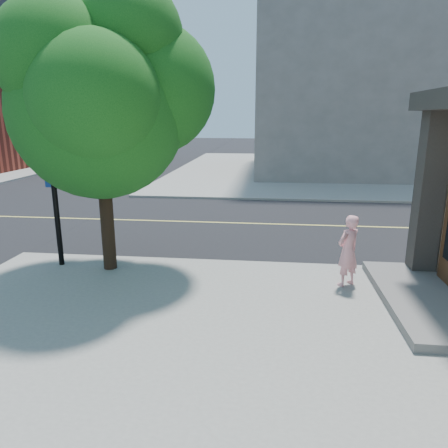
# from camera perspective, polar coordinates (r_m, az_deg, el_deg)

# --- Properties ---
(ground) EXTENTS (140.00, 140.00, 0.00)m
(ground) POSITION_cam_1_polar(r_m,az_deg,el_deg) (12.72, -22.09, -4.32)
(ground) COLOR black
(ground) RESTS_ON ground
(road_ew) EXTENTS (140.00, 9.00, 0.01)m
(road_ew) POSITION_cam_1_polar(r_m,az_deg,el_deg) (16.63, -14.84, 0.58)
(road_ew) COLOR black
(road_ew) RESTS_ON ground
(sidewalk_ne) EXTENTS (29.00, 25.00, 0.12)m
(sidewalk_ne) POSITION_cam_1_polar(r_m,az_deg,el_deg) (33.11, 19.69, 7.06)
(sidewalk_ne) COLOR gray
(sidewalk_ne) RESTS_ON ground
(filler_ne) EXTENTS (18.00, 16.00, 14.00)m
(filler_ne) POSITION_cam_1_polar(r_m,az_deg,el_deg) (33.65, 21.44, 19.11)
(filler_ne) COLOR slate
(filler_ne) RESTS_ON sidewalk_ne
(man_on_phone) EXTENTS (0.72, 0.69, 1.66)m
(man_on_phone) POSITION_cam_1_polar(r_m,az_deg,el_deg) (9.76, 16.74, -3.55)
(man_on_phone) COLOR pink
(man_on_phone) RESTS_ON sidewalk_se
(street_tree) EXTENTS (5.06, 4.60, 6.71)m
(street_tree) POSITION_cam_1_polar(r_m,az_deg,el_deg) (10.39, -16.41, 17.15)
(street_tree) COLOR black
(street_tree) RESTS_ON sidewalk_se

